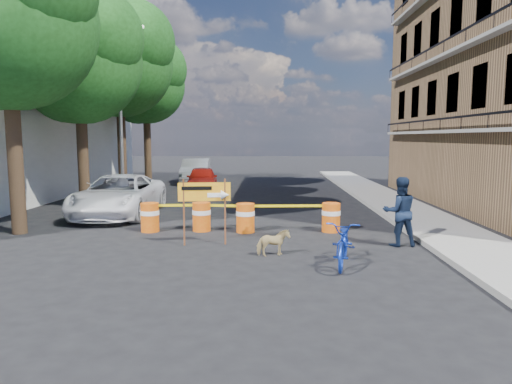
# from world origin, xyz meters

# --- Properties ---
(ground) EXTENTS (120.00, 120.00, 0.00)m
(ground) POSITION_xyz_m (0.00, 0.00, 0.00)
(ground) COLOR black
(ground) RESTS_ON ground
(sidewalk_east) EXTENTS (2.40, 40.00, 0.15)m
(sidewalk_east) POSITION_xyz_m (6.20, 6.00, 0.07)
(sidewalk_east) COLOR gray
(sidewalk_east) RESTS_ON ground
(tree_near) EXTENTS (5.46, 5.20, 9.15)m
(tree_near) POSITION_xyz_m (-6.73, 2.00, 6.36)
(tree_near) COLOR #332316
(tree_near) RESTS_ON ground
(tree_mid_a) EXTENTS (5.25, 5.00, 8.68)m
(tree_mid_a) POSITION_xyz_m (-6.74, 7.00, 6.01)
(tree_mid_a) COLOR #332316
(tree_mid_a) RESTS_ON ground
(tree_mid_b) EXTENTS (5.67, 5.40, 9.62)m
(tree_mid_b) POSITION_xyz_m (-6.73, 12.00, 6.71)
(tree_mid_b) COLOR #332316
(tree_mid_b) RESTS_ON ground
(tree_far) EXTENTS (5.04, 4.80, 8.84)m
(tree_far) POSITION_xyz_m (-6.74, 17.00, 6.22)
(tree_far) COLOR #332316
(tree_far) RESTS_ON ground
(streetlamp) EXTENTS (1.25, 0.18, 8.00)m
(streetlamp) POSITION_xyz_m (-5.93, 9.50, 4.38)
(streetlamp) COLOR gray
(streetlamp) RESTS_ON ground
(barrel_far_left) EXTENTS (0.58, 0.58, 0.90)m
(barrel_far_left) POSITION_xyz_m (-2.88, 2.39, 0.47)
(barrel_far_left) COLOR #DF470D
(barrel_far_left) RESTS_ON ground
(barrel_mid_left) EXTENTS (0.58, 0.58, 0.90)m
(barrel_mid_left) POSITION_xyz_m (-1.28, 2.54, 0.47)
(barrel_mid_left) COLOR #DF470D
(barrel_mid_left) RESTS_ON ground
(barrel_mid_right) EXTENTS (0.58, 0.58, 0.90)m
(barrel_mid_right) POSITION_xyz_m (0.10, 2.37, 0.47)
(barrel_mid_right) COLOR #DF470D
(barrel_mid_right) RESTS_ON ground
(barrel_far_right) EXTENTS (0.58, 0.58, 0.90)m
(barrel_far_right) POSITION_xyz_m (2.76, 2.54, 0.47)
(barrel_far_right) COLOR #DF470D
(barrel_far_right) RESTS_ON ground
(detour_sign) EXTENTS (1.41, 0.30, 1.82)m
(detour_sign) POSITION_xyz_m (-0.74, 0.68, 1.33)
(detour_sign) COLOR #592D19
(detour_sign) RESTS_ON ground
(pedestrian) EXTENTS (0.95, 0.75, 1.87)m
(pedestrian) POSITION_xyz_m (4.35, 0.72, 0.94)
(pedestrian) COLOR #111C33
(pedestrian) RESTS_ON ground
(bicycle) EXTENTS (0.94, 1.21, 2.06)m
(bicycle) POSITION_xyz_m (2.56, -1.22, 1.03)
(bicycle) COLOR #1533AD
(bicycle) RESTS_ON ground
(dog) EXTENTS (0.86, 0.57, 0.67)m
(dog) POSITION_xyz_m (0.94, -0.46, 0.33)
(dog) COLOR tan
(dog) RESTS_ON ground
(suv_white) EXTENTS (2.55, 5.48, 1.52)m
(suv_white) POSITION_xyz_m (-4.80, 5.31, 0.76)
(suv_white) COLOR white
(suv_white) RESTS_ON ground
(sedan_red) EXTENTS (2.05, 4.15, 1.36)m
(sedan_red) POSITION_xyz_m (-2.80, 13.00, 0.68)
(sedan_red) COLOR #A5180D
(sedan_red) RESTS_ON ground
(sedan_silver) EXTENTS (2.00, 4.84, 1.56)m
(sedan_silver) POSITION_xyz_m (-3.90, 17.72, 0.78)
(sedan_silver) COLOR #B3B4BB
(sedan_silver) RESTS_ON ground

